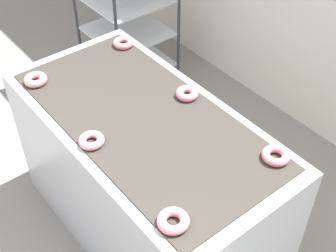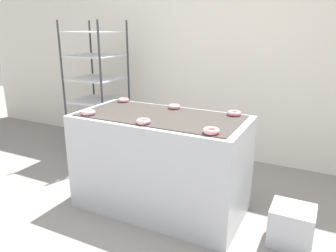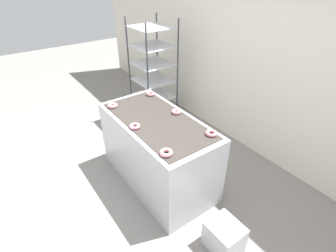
{
  "view_description": "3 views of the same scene",
  "coord_description": "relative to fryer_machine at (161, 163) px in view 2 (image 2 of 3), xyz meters",
  "views": [
    {
      "loc": [
        1.37,
        -0.32,
        2.33
      ],
      "look_at": [
        0.0,
        0.78,
        0.75
      ],
      "focal_mm": 50.0,
      "sensor_mm": 36.0,
      "label": 1
    },
    {
      "loc": [
        1.29,
        -1.77,
        1.63
      ],
      "look_at": [
        0.0,
        0.78,
        0.75
      ],
      "focal_mm": 35.0,
      "sensor_mm": 36.0,
      "label": 2
    },
    {
      "loc": [
        2.1,
        -0.73,
        2.38
      ],
      "look_at": [
        0.0,
        0.78,
        0.75
      ],
      "focal_mm": 28.0,
      "sensor_mm": 36.0,
      "label": 3
    }
  ],
  "objects": [
    {
      "name": "donut_far_right",
      "position": [
        0.57,
        0.28,
        0.46
      ],
      "size": [
        0.12,
        0.12,
        0.04
      ],
      "primitive_type": "torus",
      "color": "pink",
      "rests_on": "fryer_machine"
    },
    {
      "name": "ground_plane",
      "position": [
        -0.0,
        -0.63,
        -0.44
      ],
      "size": [
        14.0,
        14.0,
        0.0
      ],
      "primitive_type": "plane",
      "color": "gray"
    },
    {
      "name": "baking_rack_cart",
      "position": [
        -1.33,
        0.81,
        0.42
      ],
      "size": [
        0.6,
        0.58,
        1.69
      ],
      "color": "#33383D",
      "rests_on": "ground_plane"
    },
    {
      "name": "wall_back",
      "position": [
        -0.0,
        1.5,
        0.96
      ],
      "size": [
        8.0,
        0.05,
        2.8
      ],
      "color": "silver",
      "rests_on": "ground_plane"
    },
    {
      "name": "donut_far_left",
      "position": [
        -0.57,
        0.28,
        0.46
      ],
      "size": [
        0.12,
        0.12,
        0.04
      ],
      "primitive_type": "torus",
      "color": "#D77D88",
      "rests_on": "fryer_machine"
    },
    {
      "name": "donut_near_center",
      "position": [
        -0.0,
        -0.28,
        0.46
      ],
      "size": [
        0.12,
        0.12,
        0.04
      ],
      "primitive_type": "torus",
      "color": "pink",
      "rests_on": "fryer_machine"
    },
    {
      "name": "donut_near_right",
      "position": [
        0.56,
        -0.27,
        0.46
      ],
      "size": [
        0.12,
        0.12,
        0.04
      ],
      "primitive_type": "torus",
      "color": "pink",
      "rests_on": "fryer_machine"
    },
    {
      "name": "fryer_machine",
      "position": [
        0.0,
        0.0,
        0.0
      ],
      "size": [
        1.5,
        0.76,
        0.89
      ],
      "color": "#B7BABF",
      "rests_on": "ground_plane"
    },
    {
      "name": "glaze_bin",
      "position": [
        1.16,
        -0.02,
        -0.29
      ],
      "size": [
        0.32,
        0.29,
        0.31
      ],
      "color": "#B7BABF",
      "rests_on": "ground_plane"
    },
    {
      "name": "donut_near_left",
      "position": [
        -0.56,
        -0.27,
        0.46
      ],
      "size": [
        0.12,
        0.12,
        0.04
      ],
      "primitive_type": "torus",
      "color": "pink",
      "rests_on": "fryer_machine"
    },
    {
      "name": "donut_far_center",
      "position": [
        0.01,
        0.26,
        0.46
      ],
      "size": [
        0.11,
        0.11,
        0.04
      ],
      "primitive_type": "torus",
      "color": "pink",
      "rests_on": "fryer_machine"
    }
  ]
}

